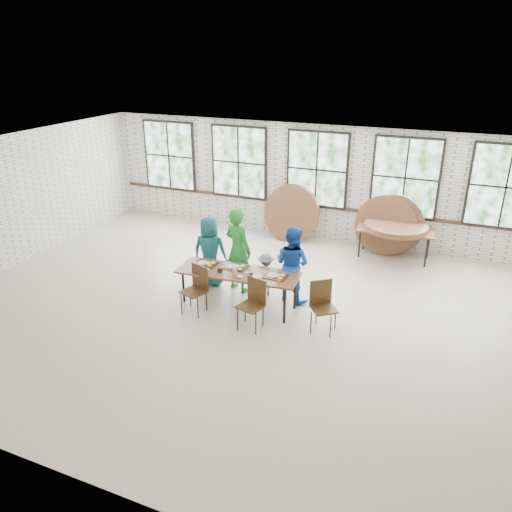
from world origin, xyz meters
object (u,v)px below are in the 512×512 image
at_px(chair_near_left, 197,285).
at_px(storage_table, 395,231).
at_px(chair_near_right, 254,299).
at_px(dining_table, 238,274).

relative_size(chair_near_left, storage_table, 0.51).
bearing_deg(storage_table, chair_near_right, -118.43).
xyz_separation_m(dining_table, storage_table, (2.48, 3.66, -0.00)).
xyz_separation_m(chair_near_right, storage_table, (1.88, 4.29, 0.13)).
xyz_separation_m(chair_near_left, storage_table, (3.12, 4.18, 0.13)).
relative_size(dining_table, storage_table, 1.32).
xyz_separation_m(dining_table, chair_near_right, (0.60, -0.63, -0.13)).
bearing_deg(chair_near_left, chair_near_right, 12.39).
xyz_separation_m(chair_near_left, chair_near_right, (1.24, -0.11, 0.00)).
distance_m(dining_table, storage_table, 4.42).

